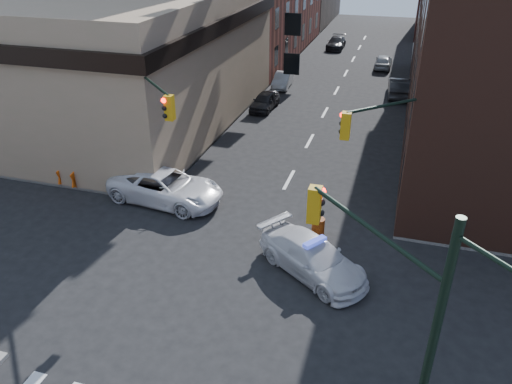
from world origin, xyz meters
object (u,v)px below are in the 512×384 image
Objects in this scene: parked_car_wfar at (283,80)px; parked_car_wnear at (265,101)px; barricade_nw_a at (160,179)px; pedestrian_a at (115,160)px; parked_car_enear at (399,87)px; barrel_road at (318,229)px; pedestrian_b at (90,155)px; barrel_bank at (172,188)px; police_car at (312,257)px; pickup at (166,187)px.

parked_car_wnear is at bearing -91.99° from parked_car_wfar.
parked_car_wnear is 2.97× the size of barricade_nw_a.
pedestrian_a reaches higher than parked_car_wnear.
parked_car_enear is 2.74× the size of pedestrian_a.
barrel_road is at bearing -75.18° from parked_car_wfar.
pedestrian_b is (-6.48, -19.96, 0.44)m from parked_car_wfar.
parked_car_wnear reaches higher than barrel_bank.
pedestrian_b is (-14.13, 5.73, 0.32)m from police_car.
pedestrian_b is 14.26m from barrel_road.
parked_car_wnear reaches higher than barricade_nw_a.
barrel_bank is at bearing -21.01° from pedestrian_a.
barrel_road is at bearing 39.79° from police_car.
police_car is 9.28m from pickup.
parked_car_wfar is 0.81× the size of parked_car_enear.
parked_car_enear is at bearing 63.52° from barrel_bank.
parked_car_enear is (9.98, 0.20, 0.15)m from parked_car_wfar.
pedestrian_a is 4.37m from barrel_bank.
parked_car_enear reaches higher than police_car.
parked_car_wfar is 2.23× the size of pedestrian_a.
parked_car_wnear is (-7.55, 19.47, -0.09)m from police_car.
parked_car_wnear is 15.24m from pedestrian_b.
parked_car_wfar is 20.56m from pedestrian_a.
pedestrian_b is (-6.58, -13.74, 0.41)m from parked_car_wnear.
parked_car_enear is 4.82× the size of barrel_bank.
parked_car_wnear is 15.10m from barrel_bank.
police_car is 1.33× the size of parked_car_wfar.
barrel_road reaches higher than barrel_bank.
parked_car_wfar is (-7.66, 25.68, -0.11)m from police_car.
parked_car_enear is 25.05m from pedestrian_a.
parked_car_wfar is at bearing -2.93° from parked_car_enear.
pickup is 4.61× the size of barricade_nw_a.
pickup is at bearing -27.47° from pedestrian_b.
pedestrian_a is (-4.07, 1.88, 0.18)m from pickup.
barrel_bank is at bearing -90.17° from parked_car_wnear.
parked_car_wnear is 18.40m from barrel_road.
parked_car_enear is at bearing 35.96° from parked_car_wnear.
barrel_bank is (-0.83, -15.07, -0.17)m from parked_car_wnear.
barricade_nw_a is (-1.72, -20.75, 0.00)m from parked_car_wfar.
barrel_road is at bearing -12.56° from barrel_bank.
police_car is 3.95× the size of barricade_nw_a.
parked_car_wfar is at bearing 107.81° from barrel_road.
parked_car_wfar is at bearing 72.94° from pedestrian_a.
barricade_nw_a is (-9.14, 2.35, 0.11)m from barrel_road.
parked_car_wnear is at bearing 67.96° from barricade_nw_a.
pedestrian_a reaches higher than barrel_bank.
parked_car_wfar reaches higher than barrel_road.
parked_car_wnear is 1.00× the size of parked_car_wfar.
barrel_road is 0.81× the size of barricade_nw_a.
parked_car_wnear is 6.22m from parked_car_wfar.
parked_car_enear is at bearing 83.72° from barrel_road.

